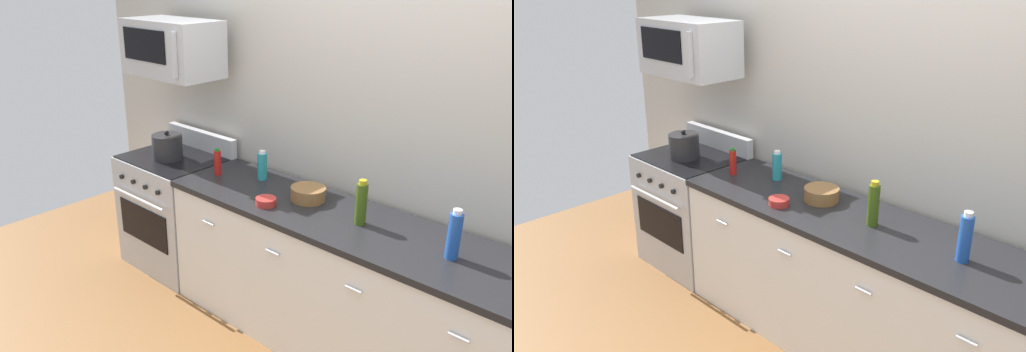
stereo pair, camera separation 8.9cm
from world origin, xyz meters
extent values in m
plane|color=brown|center=(0.00, 0.00, 0.00)|extent=(6.65, 6.65, 0.00)
cube|color=#B7B2A8|center=(0.00, 0.41, 1.35)|extent=(5.54, 0.10, 2.70)
cube|color=white|center=(0.00, 0.00, 0.44)|extent=(2.42, 0.62, 0.88)
cube|color=black|center=(0.00, 0.00, 0.90)|extent=(2.45, 0.65, 0.04)
cylinder|color=silver|center=(-0.85, -0.32, 0.72)|extent=(0.10, 0.02, 0.02)
cylinder|color=silver|center=(-0.28, -0.32, 0.72)|extent=(0.10, 0.02, 0.02)
cylinder|color=silver|center=(0.28, -0.32, 0.72)|extent=(0.10, 0.02, 0.02)
cylinder|color=silver|center=(0.85, -0.32, 0.72)|extent=(0.10, 0.02, 0.02)
cube|color=#B7BABF|center=(-1.60, 0.00, 0.46)|extent=(0.76, 0.64, 0.91)
cube|color=black|center=(-1.60, -0.32, 0.45)|extent=(0.58, 0.01, 0.30)
cylinder|color=#B7BABF|center=(-1.60, -0.35, 0.68)|extent=(0.61, 0.02, 0.02)
cube|color=#B7BABF|center=(-1.60, 0.29, 0.99)|extent=(0.76, 0.06, 0.16)
cube|color=black|center=(-1.60, 0.00, 0.92)|extent=(0.73, 0.61, 0.01)
cylinder|color=black|center=(-1.83, -0.33, 0.79)|extent=(0.04, 0.02, 0.04)
cylinder|color=black|center=(-1.68, -0.33, 0.79)|extent=(0.04, 0.02, 0.04)
cylinder|color=black|center=(-1.53, -0.33, 0.79)|extent=(0.04, 0.02, 0.04)
cylinder|color=black|center=(-1.37, -0.33, 0.79)|extent=(0.04, 0.02, 0.04)
cube|color=#B7BABF|center=(-1.60, 0.05, 1.75)|extent=(0.74, 0.40, 0.40)
cube|color=black|center=(-1.66, -0.15, 1.78)|extent=(0.48, 0.01, 0.22)
cube|color=#B7BABF|center=(-1.30, -0.17, 1.75)|extent=(0.02, 0.04, 0.30)
cylinder|color=teal|center=(-0.79, 0.13, 1.01)|extent=(0.07, 0.07, 0.19)
cylinder|color=white|center=(-0.79, 0.13, 1.12)|extent=(0.04, 0.04, 0.02)
cylinder|color=#1E4CA5|center=(0.64, -0.01, 1.04)|extent=(0.07, 0.07, 0.25)
cylinder|color=silver|center=(0.64, -0.01, 1.18)|extent=(0.04, 0.04, 0.02)
cylinder|color=#385114|center=(0.09, 0.01, 1.04)|extent=(0.07, 0.07, 0.25)
cylinder|color=#B29919|center=(0.09, 0.01, 1.18)|extent=(0.04, 0.04, 0.02)
cylinder|color=#B21914|center=(-1.08, -0.02, 1.01)|extent=(0.05, 0.05, 0.18)
cylinder|color=#19721E|center=(-1.08, -0.02, 1.10)|extent=(0.03, 0.03, 0.02)
cylinder|color=brown|center=(-0.34, 0.07, 0.96)|extent=(0.22, 0.22, 0.08)
torus|color=brown|center=(-0.34, 0.07, 1.00)|extent=(0.22, 0.22, 0.01)
cylinder|color=brown|center=(-0.34, 0.07, 0.93)|extent=(0.12, 0.12, 0.01)
cylinder|color=#B72D28|center=(-0.48, -0.17, 0.94)|extent=(0.13, 0.13, 0.05)
torus|color=#B72D28|center=(-0.48, -0.17, 0.96)|extent=(0.13, 0.13, 0.01)
cylinder|color=#B72D28|center=(-0.48, -0.17, 0.92)|extent=(0.07, 0.07, 0.01)
cylinder|color=#262628|center=(-1.60, -0.05, 1.02)|extent=(0.23, 0.23, 0.19)
sphere|color=black|center=(-1.60, -0.05, 1.13)|extent=(0.04, 0.04, 0.04)
camera|label=1|loc=(1.53, -2.39, 2.28)|focal=37.24mm
camera|label=2|loc=(1.59, -2.33, 2.28)|focal=37.24mm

